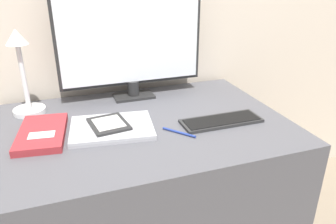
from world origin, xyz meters
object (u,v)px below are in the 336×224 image
(monitor, at_px, (131,42))
(notebook, at_px, (42,133))
(pen, at_px, (179,132))
(desk_lamp, at_px, (22,72))
(laptop, at_px, (112,128))
(keyboard, at_px, (221,121))
(ereader, at_px, (109,124))

(monitor, distance_m, notebook, 0.55)
(pen, bearing_deg, desk_lamp, 144.14)
(laptop, xyz_separation_m, notebook, (-0.25, 0.04, 0.00))
(monitor, distance_m, keyboard, 0.53)
(desk_lamp, distance_m, notebook, 0.30)
(ereader, distance_m, pen, 0.26)
(desk_lamp, height_order, notebook, desk_lamp)
(ereader, distance_m, notebook, 0.24)
(keyboard, height_order, ereader, ereader)
(ereader, height_order, notebook, ereader)
(keyboard, bearing_deg, laptop, 170.00)
(keyboard, relative_size, pen, 2.89)
(desk_lamp, bearing_deg, monitor, 4.49)
(keyboard, bearing_deg, monitor, 124.01)
(monitor, relative_size, laptop, 1.97)
(monitor, distance_m, pen, 0.49)
(ereader, distance_m, desk_lamp, 0.42)
(laptop, distance_m, ereader, 0.02)
(monitor, relative_size, keyboard, 2.03)
(notebook, bearing_deg, keyboard, -9.34)
(keyboard, relative_size, laptop, 0.97)
(pen, bearing_deg, monitor, 99.40)
(pen, bearing_deg, keyboard, 8.80)
(laptop, relative_size, pen, 2.98)
(ereader, bearing_deg, keyboard, -10.78)
(laptop, height_order, desk_lamp, desk_lamp)
(desk_lamp, height_order, pen, desk_lamp)
(monitor, bearing_deg, pen, -80.60)
(monitor, xyz_separation_m, desk_lamp, (-0.46, -0.04, -0.08))
(notebook, distance_m, pen, 0.50)
(laptop, height_order, ereader, ereader)
(keyboard, height_order, pen, keyboard)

